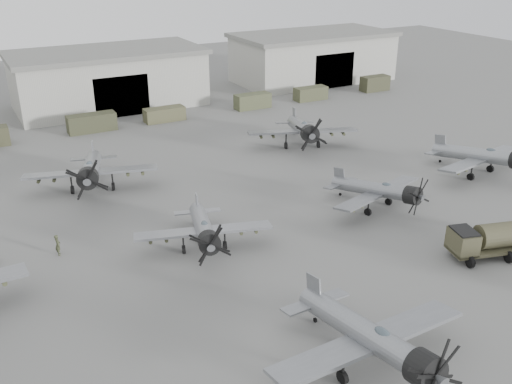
% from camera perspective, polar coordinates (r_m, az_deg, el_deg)
% --- Properties ---
extents(ground, '(220.00, 220.00, 0.00)m').
position_cam_1_polar(ground, '(41.70, 9.22, -11.46)').
color(ground, '#545351').
rests_on(ground, ground).
extents(hangar_center, '(29.00, 14.80, 8.70)m').
position_cam_1_polar(hangar_center, '(93.08, -14.52, 10.96)').
color(hangar_center, '#ABABA0').
rests_on(hangar_center, ground).
extents(hangar_right, '(29.00, 14.80, 8.70)m').
position_cam_1_polar(hangar_right, '(108.43, 5.72, 13.32)').
color(hangar_right, '#ABABA0').
rests_on(hangar_right, ground).
extents(support_truck_3, '(6.49, 2.20, 2.42)m').
position_cam_1_polar(support_truck_3, '(81.27, -16.10, 6.67)').
color(support_truck_3, '#373925').
rests_on(support_truck_3, ground).
extents(support_truck_4, '(5.84, 2.20, 1.96)m').
position_cam_1_polar(support_truck_4, '(83.99, -9.14, 7.68)').
color(support_truck_4, '#4C4B31').
rests_on(support_truck_4, ground).
extents(support_truck_5, '(5.61, 2.20, 2.28)m').
position_cam_1_polar(support_truck_5, '(89.52, -0.34, 9.09)').
color(support_truck_5, '#474B31').
rests_on(support_truck_5, ground).
extents(support_truck_6, '(5.50, 2.20, 2.11)m').
position_cam_1_polar(support_truck_6, '(94.91, 5.48, 9.78)').
color(support_truck_6, '#42452D').
rests_on(support_truck_6, ground).
extents(support_truck_7, '(5.06, 2.20, 2.54)m').
position_cam_1_polar(support_truck_7, '(102.70, 11.80, 10.59)').
color(support_truck_7, '#393925').
rests_on(support_truck_7, ground).
extents(aircraft_near_1, '(13.39, 12.05, 5.37)m').
position_cam_1_polar(aircraft_near_1, '(35.25, 11.67, -14.20)').
color(aircraft_near_1, gray).
rests_on(aircraft_near_1, ground).
extents(aircraft_mid_1, '(11.56, 10.40, 4.62)m').
position_cam_1_polar(aircraft_mid_1, '(47.27, -5.23, -3.72)').
color(aircraft_mid_1, gray).
rests_on(aircraft_mid_1, ground).
extents(aircraft_mid_2, '(11.36, 10.23, 4.53)m').
position_cam_1_polar(aircraft_mid_2, '(55.63, 12.40, 0.13)').
color(aircraft_mid_2, gray).
rests_on(aircraft_mid_2, ground).
extents(aircraft_mid_3, '(12.88, 11.59, 5.11)m').
position_cam_1_polar(aircraft_mid_3, '(67.16, 21.89, 3.32)').
color(aircraft_mid_3, gray).
rests_on(aircraft_mid_3, ground).
extents(aircraft_far_0, '(13.63, 12.27, 5.44)m').
position_cam_1_polar(aircraft_far_0, '(60.59, -16.21, 2.14)').
color(aircraft_far_0, gray).
rests_on(aircraft_far_0, ground).
extents(aircraft_far_1, '(13.56, 12.25, 5.49)m').
position_cam_1_polar(aircraft_far_1, '(71.30, 4.72, 6.27)').
color(aircraft_far_1, gray).
rests_on(aircraft_far_1, ground).
extents(fuel_tanker, '(7.96, 4.45, 2.92)m').
position_cam_1_polar(fuel_tanker, '(50.51, 22.67, -4.26)').
color(fuel_tanker, '#413F2A').
rests_on(fuel_tanker, ground).
extents(ground_crew, '(0.48, 0.70, 1.84)m').
position_cam_1_polar(ground_crew, '(49.92, -19.21, -5.02)').
color(ground_crew, '#3B402A').
rests_on(ground_crew, ground).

